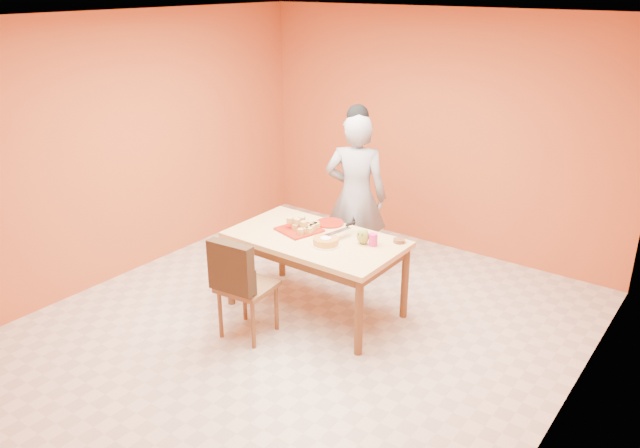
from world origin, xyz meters
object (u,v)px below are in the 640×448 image
Objects in this scene: red_dinner_plate at (330,223)px; magenta_glass at (373,240)px; pastry_platter at (299,230)px; dining_table at (316,247)px; person at (356,197)px; dining_chair at (246,284)px; sponge_cake at (326,241)px; egg_ornament at (363,236)px; checker_tin at (399,241)px.

magenta_glass is (0.61, -0.20, 0.05)m from red_dinner_plate.
pastry_platter is 3.16× the size of magenta_glass.
red_dinner_plate is at bearing 162.23° from magenta_glass.
dining_table is 0.92m from person.
magenta_glass is at bearing 42.61° from dining_chair.
magenta_glass is (0.67, -0.73, -0.06)m from person.
pastry_platter is 0.42m from sponge_cake.
person reaches higher than dining_chair.
person reaches higher than sponge_cake.
pastry_platter is at bearing 171.06° from dining_table.
dining_chair reaches higher than magenta_glass.
dining_chair is 1.64m from person.
egg_ornament is at bearing 103.84° from person.
dining_table is 0.77m from checker_tin.
pastry_platter reaches higher than red_dinner_plate.
red_dinner_plate is 2.45× the size of magenta_glass.
egg_ornament is 1.41× the size of checker_tin.
egg_ornament is 0.10m from magenta_glass.
dining_chair is (-0.23, -0.71, -0.17)m from dining_table.
person reaches higher than dining_table.
dining_table is 15.03× the size of checker_tin.
checker_tin is (0.25, 0.22, -0.06)m from egg_ornament.
person is 15.83× the size of magenta_glass.
egg_ornament is at bearing -166.91° from magenta_glass.
dining_chair reaches higher than red_dinner_plate.
checker_tin is at bearing 123.67° from person.
pastry_platter is 0.76m from magenta_glass.
person is 0.99m from magenta_glass.
sponge_cake is (0.27, -0.44, 0.03)m from red_dinner_plate.
dining_chair is 1.43m from checker_tin.
checker_tin is (0.50, 0.44, -0.02)m from sponge_cake.
dining_chair is at bearing -123.31° from egg_ornament.
person is 0.98m from checker_tin.
dining_chair is at bearing 63.46° from person.
pastry_platter is 0.66m from egg_ornament.
magenta_glass reaches higher than checker_tin.
person is 16.47× the size of checker_tin.
dining_chair is 9.02× the size of checker_tin.
dining_table is 0.38m from red_dinner_plate.
dining_table is 0.91× the size of person.
person reaches higher than egg_ornament.
checker_tin reaches higher than red_dinner_plate.
person is at bearing 98.96° from dining_table.
sponge_cake is at bearing -17.15° from pastry_platter.
red_dinner_plate is 2.55× the size of checker_tin.
person is at bearing 108.20° from sponge_cake.
magenta_glass is at bearing 9.05° from pastry_platter.
egg_ornament reaches higher than checker_tin.
dining_chair is at bearing -107.90° from dining_table.
sponge_cake is 0.33m from egg_ornament.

